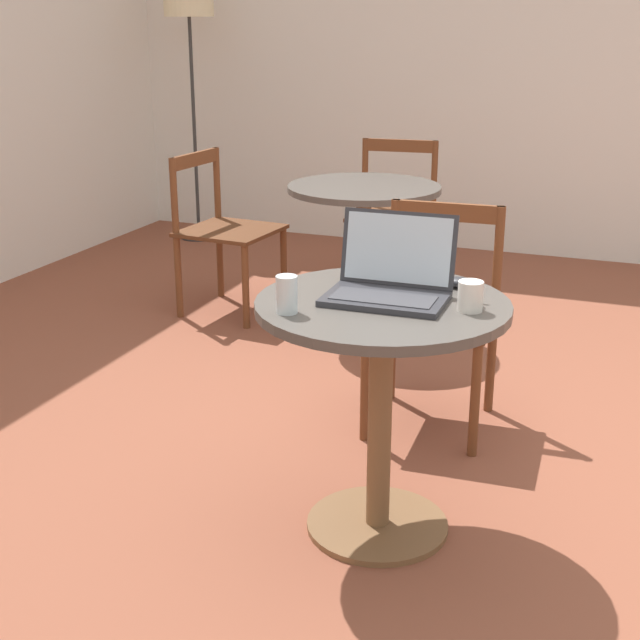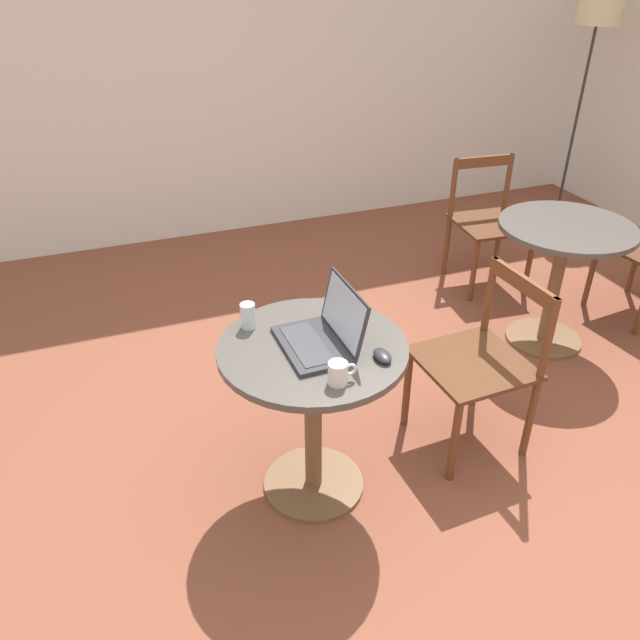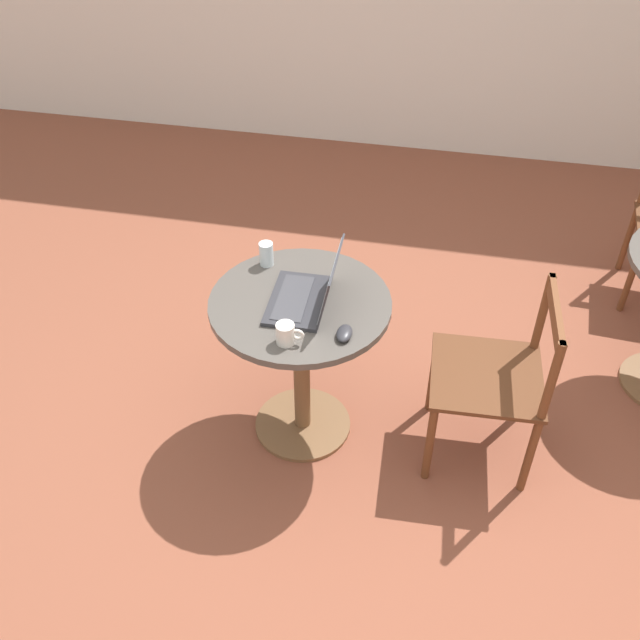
{
  "view_description": "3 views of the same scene",
  "coord_description": "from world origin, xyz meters",
  "px_view_note": "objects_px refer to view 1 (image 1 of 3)",
  "views": [
    {
      "loc": [
        -2.72,
        -0.43,
        1.53
      ],
      "look_at": [
        -0.09,
        0.58,
        0.56
      ],
      "focal_mm": 50.0,
      "sensor_mm": 36.0,
      "label": 1
    },
    {
      "loc": [
        -1.04,
        -1.59,
        2.09
      ],
      "look_at": [
        -0.23,
        0.6,
        0.65
      ],
      "focal_mm": 35.0,
      "sensor_mm": 36.0,
      "label": 2
    },
    {
      "loc": [
        0.16,
        -1.89,
        2.54
      ],
      "look_at": [
        -0.31,
        0.33,
        0.61
      ],
      "focal_mm": 40.0,
      "sensor_mm": 36.0,
      "label": 3
    }
  ],
  "objects_px": {
    "floor_lamp": "(189,16)",
    "mug": "(471,296)",
    "chair_mid_back": "(224,231)",
    "mouse": "(459,282)",
    "chair_mid_right": "(393,214)",
    "cafe_table_mid": "(364,224)",
    "laptop": "(390,282)",
    "chair_near_right": "(435,315)",
    "drinking_glass": "(287,294)",
    "cafe_table_near": "(381,362)"
  },
  "relations": [
    {
      "from": "floor_lamp",
      "to": "mug",
      "type": "xyz_separation_m",
      "value": [
        -3.19,
        -2.61,
        -0.72
      ]
    },
    {
      "from": "chair_mid_back",
      "to": "mug",
      "type": "relative_size",
      "value": 7.86
    },
    {
      "from": "mouse",
      "to": "mug",
      "type": "bearing_deg",
      "value": -159.45
    },
    {
      "from": "chair_mid_back",
      "to": "chair_mid_right",
      "type": "distance_m",
      "value": 1.02
    },
    {
      "from": "cafe_table_mid",
      "to": "laptop",
      "type": "bearing_deg",
      "value": -159.25
    },
    {
      "from": "chair_near_right",
      "to": "chair_mid_back",
      "type": "distance_m",
      "value": 1.68
    },
    {
      "from": "chair_near_right",
      "to": "chair_mid_back",
      "type": "bearing_deg",
      "value": 55.58
    },
    {
      "from": "laptop",
      "to": "mouse",
      "type": "distance_m",
      "value": 0.24
    },
    {
      "from": "chair_mid_right",
      "to": "floor_lamp",
      "type": "relative_size",
      "value": 0.49
    },
    {
      "from": "chair_mid_right",
      "to": "floor_lamp",
      "type": "xyz_separation_m",
      "value": [
        0.69,
        1.65,
        1.07
      ]
    },
    {
      "from": "floor_lamp",
      "to": "mug",
      "type": "bearing_deg",
      "value": -140.63
    },
    {
      "from": "chair_mid_right",
      "to": "drinking_glass",
      "type": "relative_size",
      "value": 7.97
    },
    {
      "from": "cafe_table_mid",
      "to": "chair_near_right",
      "type": "distance_m",
      "value": 1.06
    },
    {
      "from": "mouse",
      "to": "floor_lamp",
      "type": "bearing_deg",
      "value": 40.42
    },
    {
      "from": "cafe_table_near",
      "to": "mug",
      "type": "bearing_deg",
      "value": -88.54
    },
    {
      "from": "floor_lamp",
      "to": "laptop",
      "type": "distance_m",
      "value": 4.01
    },
    {
      "from": "chair_near_right",
      "to": "chair_mid_back",
      "type": "height_order",
      "value": "same"
    },
    {
      "from": "cafe_table_mid",
      "to": "mouse",
      "type": "xyz_separation_m",
      "value": [
        -1.5,
        -0.8,
        0.21
      ]
    },
    {
      "from": "chair_near_right",
      "to": "chair_mid_back",
      "type": "relative_size",
      "value": 1.0
    },
    {
      "from": "mug",
      "to": "drinking_glass",
      "type": "bearing_deg",
      "value": 113.36
    },
    {
      "from": "chair_mid_right",
      "to": "mouse",
      "type": "bearing_deg",
      "value": -158.9
    },
    {
      "from": "floor_lamp",
      "to": "laptop",
      "type": "bearing_deg",
      "value": -143.09
    },
    {
      "from": "floor_lamp",
      "to": "cafe_table_near",
      "type": "bearing_deg",
      "value": -143.5
    },
    {
      "from": "drinking_glass",
      "to": "chair_mid_back",
      "type": "bearing_deg",
      "value": 31.55
    },
    {
      "from": "chair_mid_right",
      "to": "drinking_glass",
      "type": "distance_m",
      "value": 2.77
    },
    {
      "from": "cafe_table_near",
      "to": "chair_mid_right",
      "type": "height_order",
      "value": "chair_mid_right"
    },
    {
      "from": "cafe_table_mid",
      "to": "mug",
      "type": "height_order",
      "value": "mug"
    },
    {
      "from": "chair_mid_right",
      "to": "mouse",
      "type": "height_order",
      "value": "chair_mid_right"
    },
    {
      "from": "cafe_table_mid",
      "to": "floor_lamp",
      "type": "bearing_deg",
      "value": 49.49
    },
    {
      "from": "chair_mid_back",
      "to": "mug",
      "type": "height_order",
      "value": "chair_mid_back"
    },
    {
      "from": "cafe_table_mid",
      "to": "chair_near_right",
      "type": "relative_size",
      "value": 0.89
    },
    {
      "from": "chair_near_right",
      "to": "floor_lamp",
      "type": "xyz_separation_m",
      "value": [
        2.37,
        2.32,
        1.07
      ]
    },
    {
      "from": "chair_mid_back",
      "to": "laptop",
      "type": "distance_m",
      "value": 2.28
    },
    {
      "from": "chair_mid_right",
      "to": "mug",
      "type": "height_order",
      "value": "chair_mid_right"
    },
    {
      "from": "chair_near_right",
      "to": "mug",
      "type": "height_order",
      "value": "chair_near_right"
    },
    {
      "from": "chair_mid_right",
      "to": "drinking_glass",
      "type": "xyz_separation_m",
      "value": [
        -2.7,
        -0.49,
        0.36
      ]
    },
    {
      "from": "chair_mid_back",
      "to": "chair_near_right",
      "type": "bearing_deg",
      "value": -124.42
    },
    {
      "from": "mouse",
      "to": "chair_mid_back",
      "type": "bearing_deg",
      "value": 45.7
    },
    {
      "from": "laptop",
      "to": "mouse",
      "type": "bearing_deg",
      "value": -43.4
    },
    {
      "from": "cafe_table_mid",
      "to": "chair_mid_back",
      "type": "relative_size",
      "value": 0.89
    },
    {
      "from": "chair_mid_back",
      "to": "chair_mid_right",
      "type": "relative_size",
      "value": 1.0
    },
    {
      "from": "cafe_table_near",
      "to": "laptop",
      "type": "xyz_separation_m",
      "value": [
        0.04,
        -0.01,
        0.24
      ]
    },
    {
      "from": "laptop",
      "to": "cafe_table_mid",
      "type": "bearing_deg",
      "value": 20.75
    },
    {
      "from": "cafe_table_mid",
      "to": "chair_near_right",
      "type": "xyz_separation_m",
      "value": [
        -0.88,
        -0.58,
        -0.12
      ]
    },
    {
      "from": "cafe_table_mid",
      "to": "chair_mid_back",
      "type": "height_order",
      "value": "chair_mid_back"
    },
    {
      "from": "cafe_table_near",
      "to": "chair_mid_right",
      "type": "xyz_separation_m",
      "value": [
        2.5,
        0.71,
        -0.12
      ]
    },
    {
      "from": "chair_mid_right",
      "to": "laptop",
      "type": "relative_size",
      "value": 2.4
    },
    {
      "from": "laptop",
      "to": "mug",
      "type": "distance_m",
      "value": 0.25
    },
    {
      "from": "cafe_table_near",
      "to": "mug",
      "type": "distance_m",
      "value": 0.34
    },
    {
      "from": "cafe_table_mid",
      "to": "laptop",
      "type": "height_order",
      "value": "laptop"
    }
  ]
}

